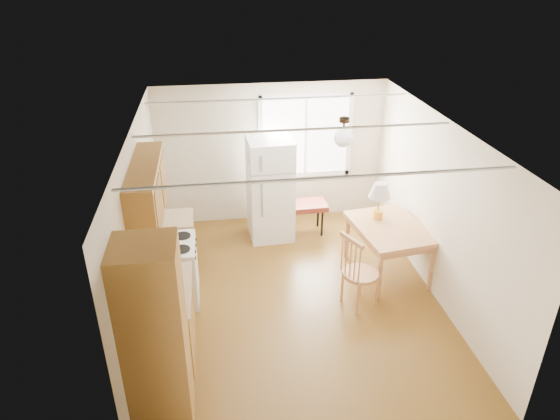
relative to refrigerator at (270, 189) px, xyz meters
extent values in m
cube|color=#4E3110|center=(0.11, -1.82, -0.88)|extent=(4.60, 5.60, 0.12)
cube|color=white|center=(0.11, -1.82, 1.62)|extent=(4.60, 5.60, 0.12)
cube|color=beige|center=(0.11, 0.68, 0.37)|extent=(4.60, 0.10, 2.50)
cube|color=beige|center=(0.11, -4.32, 0.37)|extent=(4.60, 0.10, 2.50)
cube|color=beige|center=(-1.89, -1.82, 0.37)|extent=(0.10, 5.60, 2.50)
cube|color=beige|center=(2.11, -1.82, 0.37)|extent=(0.10, 5.60, 2.50)
cube|color=brown|center=(-1.59, -3.67, 0.17)|extent=(0.60, 0.60, 2.10)
cube|color=brown|center=(-1.59, -2.67, -0.45)|extent=(0.60, 1.10, 0.86)
cube|color=tan|center=(-1.58, -2.67, 0.00)|extent=(0.62, 1.14, 0.04)
cube|color=white|center=(-1.56, -1.62, -0.43)|extent=(0.65, 0.76, 0.90)
cube|color=brown|center=(-1.59, -0.87, -0.45)|extent=(0.60, 0.60, 0.86)
cube|color=brown|center=(-1.72, -1.97, 0.97)|extent=(0.33, 1.60, 0.70)
cube|color=white|center=(0.71, 0.66, 0.67)|extent=(1.50, 0.02, 1.35)
cylinder|color=black|center=(0.81, -1.42, 1.58)|extent=(0.14, 0.14, 0.06)
cylinder|color=black|center=(0.81, -1.42, 1.48)|extent=(0.03, 0.03, 0.16)
sphere|color=white|center=(0.81, -1.42, 1.34)|extent=(0.26, 0.26, 0.26)
cube|color=white|center=(0.00, 0.00, 0.00)|extent=(0.76, 0.76, 1.76)
cube|color=gray|center=(0.00, -0.36, 0.41)|extent=(0.72, 0.02, 0.02)
cube|color=gray|center=(-0.18, -0.38, 0.18)|extent=(0.03, 0.03, 1.06)
cube|color=maroon|center=(0.37, 0.01, -0.36)|extent=(1.23, 0.47, 0.09)
cylinder|color=black|center=(-0.14, -0.16, -0.65)|extent=(0.04, 0.04, 0.47)
cylinder|color=black|center=(0.88, -0.16, -0.65)|extent=(0.04, 0.04, 0.47)
cylinder|color=black|center=(-0.14, 0.18, -0.65)|extent=(0.04, 0.04, 0.47)
cylinder|color=black|center=(0.88, 0.18, -0.65)|extent=(0.04, 0.04, 0.47)
cube|color=#B47445|center=(1.61, -1.41, -0.10)|extent=(1.14, 1.41, 0.06)
cube|color=#B47445|center=(1.61, -1.41, -0.18)|extent=(1.03, 1.30, 0.10)
cylinder|color=#B47445|center=(1.28, -2.04, -0.51)|extent=(0.07, 0.07, 0.75)
cylinder|color=#B47445|center=(2.10, -1.92, -0.51)|extent=(0.07, 0.07, 0.75)
cylinder|color=#B47445|center=(1.12, -0.89, -0.51)|extent=(0.07, 0.07, 0.75)
cylinder|color=#B47445|center=(1.94, -0.78, -0.51)|extent=(0.07, 0.07, 0.75)
cylinder|color=#B47445|center=(0.97, -2.12, -0.38)|extent=(0.49, 0.49, 0.05)
cylinder|color=#B47445|center=(0.89, -2.34, -0.63)|extent=(0.04, 0.04, 0.50)
cylinder|color=#B47445|center=(1.20, -2.21, -0.63)|extent=(0.04, 0.04, 0.50)
cylinder|color=#B47445|center=(0.75, -2.04, -0.63)|extent=(0.04, 0.04, 0.50)
cylinder|color=#B47445|center=(1.06, -1.90, -0.63)|extent=(0.04, 0.04, 0.50)
cylinder|color=gold|center=(1.50, -1.14, -0.01)|extent=(0.16, 0.16, 0.13)
cylinder|color=gold|center=(1.50, -1.14, 0.17)|extent=(0.03, 0.03, 0.22)
cone|color=beige|center=(1.50, -1.14, 0.39)|extent=(0.33, 0.33, 0.22)
cube|color=black|center=(-1.61, -2.86, 0.06)|extent=(0.22, 0.26, 0.08)
cube|color=black|center=(-1.61, -2.96, 0.25)|extent=(0.20, 0.09, 0.29)
cylinder|color=black|center=(-1.61, -2.81, 0.17)|extent=(0.15, 0.15, 0.13)
cylinder|color=red|center=(-1.65, -2.33, 0.10)|extent=(0.11, 0.11, 0.15)
sphere|color=red|center=(-1.65, -2.33, 0.20)|extent=(0.05, 0.05, 0.05)
camera|label=1|loc=(-0.92, -7.56, 3.48)|focal=32.00mm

